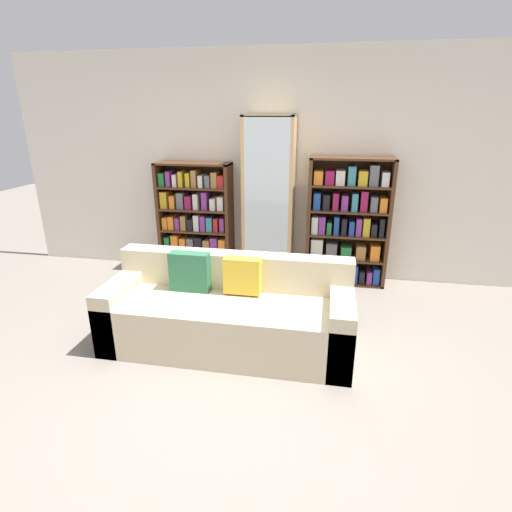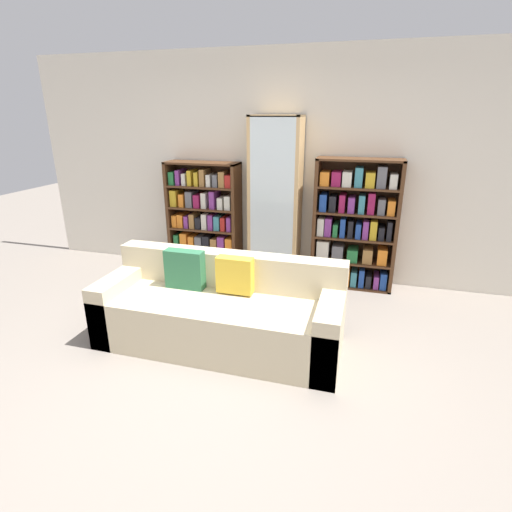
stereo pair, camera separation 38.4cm
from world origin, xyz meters
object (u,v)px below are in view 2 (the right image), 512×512
bookshelf_left (204,220)px  display_cabinet (275,202)px  bookshelf_right (354,227)px  couch (220,313)px  wine_bottle (309,284)px

bookshelf_left → display_cabinet: 0.99m
bookshelf_left → bookshelf_right: (1.88, 0.00, 0.05)m
bookshelf_left → couch: bearing=-63.2°
bookshelf_left → display_cabinet: display_cabinet is taller
bookshelf_right → wine_bottle: bookshelf_right is taller
bookshelf_left → wine_bottle: 1.61m
display_cabinet → bookshelf_right: size_ratio=1.30×
wine_bottle → bookshelf_right: bearing=46.7°
bookshelf_left → bookshelf_right: 1.89m
display_cabinet → wine_bottle: bearing=-41.0°
bookshelf_right → wine_bottle: size_ratio=4.07×
bookshelf_right → wine_bottle: bearing=-133.3°
couch → wine_bottle: bearing=62.7°
couch → bookshelf_right: (1.05, 1.65, 0.43)m
display_cabinet → couch: bearing=-93.7°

